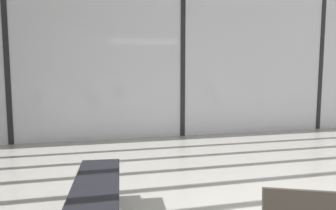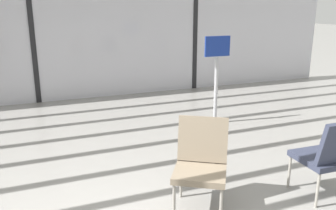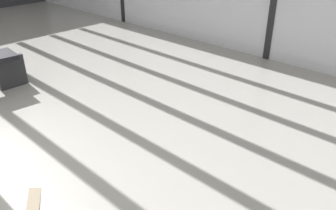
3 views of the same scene
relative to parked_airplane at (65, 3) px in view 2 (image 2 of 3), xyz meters
The scene contains 7 objects.
glass_curtain_wall 6.01m from the parked_airplane, 102.26° to the right, with size 14.00×0.08×3.14m, color silver.
window_mullion_1 6.01m from the parked_airplane, 102.26° to the right, with size 0.10×0.12×3.14m, color black.
window_mullion_2 6.28m from the parked_airplane, 69.19° to the right, with size 0.10×0.12×3.14m, color black.
parked_airplane is the anchor object (origin of this frame).
lounge_chair_0 10.67m from the parked_airplane, 89.77° to the right, with size 0.69×0.70×0.87m.
lounge_chair_4 11.08m from the parked_airplane, 83.26° to the right, with size 0.50×0.54×0.87m.
info_sign 8.59m from the parked_airplane, 80.37° to the right, with size 0.44×0.32×1.44m.
Camera 2 is at (-0.12, -2.25, 1.90)m, focal length 37.70 mm.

